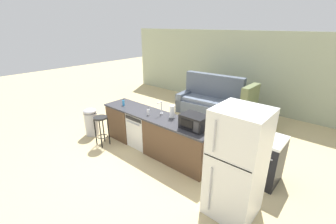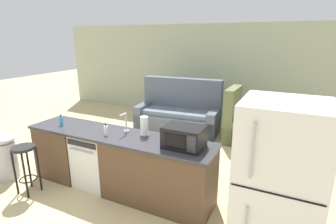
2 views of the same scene
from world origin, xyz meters
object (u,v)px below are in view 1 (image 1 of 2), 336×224
Objects in this scene: kettle at (252,132)px; trash_bin at (91,121)px; couch at (210,102)px; microwave at (194,122)px; soap_bottle at (148,112)px; paper_towel_roll at (172,112)px; bar_stool at (101,125)px; stove_range at (259,157)px; dish_soap_bottle at (123,103)px; armchair at (254,116)px; dishwasher at (143,129)px; refrigerator at (236,164)px.

kettle reaches higher than trash_bin.
trash_bin is 3.77m from couch.
microwave is 2.84× the size of soap_bottle.
soap_bottle is 0.09× the size of couch.
microwave is at bearing 10.25° from trash_bin.
paper_towel_roll is 0.38× the size of bar_stool.
dish_soap_bottle is (-3.21, -0.61, 0.52)m from stove_range.
bar_stool is 1.00× the size of trash_bin.
armchair reaches higher than soap_bottle.
armchair reaches higher than microwave.
kettle is (3.05, 0.49, 0.01)m from dish_soap_bottle.
stove_range reaches higher than trash_bin.
armchair is at bearing 113.00° from stove_range.
refrigerator is at bearing -11.93° from dishwasher.
bar_stool is (-0.14, -0.60, -0.44)m from dish_soap_bottle.
stove_range is 4.19m from trash_bin.
kettle is 0.28× the size of trash_bin.
couch reaches higher than bar_stool.
soap_bottle is at bearing -115.34° from armchair.
bar_stool is (-2.22, -0.66, -0.50)m from microwave.
trash_bin is at bearing -151.03° from dish_soap_bottle.
refrigerator is at bearing -90.01° from stove_range.
refrigerator is at bearing -80.34° from kettle.
dish_soap_bottle is (-1.41, -0.19, -0.07)m from paper_towel_roll.
dishwasher is 1.02m from paper_towel_roll.
couch is (0.13, 2.89, -0.03)m from dishwasher.
microwave is at bearing 4.80° from soap_bottle.
refrigerator is 9.91× the size of dish_soap_bottle.
bar_stool is at bearing -160.21° from stove_range.
refrigerator is at bearing 1.87° from bar_stool.
kettle is 0.28× the size of bar_stool.
armchair is (1.66, 2.77, -0.07)m from dishwasher.
soap_bottle is 0.86× the size of kettle.
dishwasher is at bearing 161.90° from soap_bottle.
stove_range is 2.41m from armchair.
kettle is at bearing 10.29° from paper_towel_roll.
dishwasher is 4.10× the size of kettle.
dishwasher is 3.23m from armchair.
dish_soap_bottle is 0.86× the size of kettle.
soap_bottle is at bearing -155.78° from paper_towel_roll.
trash_bin is at bearing -163.81° from paper_towel_roll.
dishwasher is 2.70m from refrigerator.
dish_soap_bottle is at bearing 177.78° from soap_bottle.
couch reaches higher than dish_soap_bottle.
refrigerator reaches higher than dish_soap_bottle.
refrigerator is at bearing -0.31° from trash_bin.
refrigerator reaches higher than trash_bin.
refrigerator is at bearing -8.61° from dish_soap_bottle.
couch is (-2.47, 3.44, -0.48)m from refrigerator.
refrigerator is 3.37m from bar_stool.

